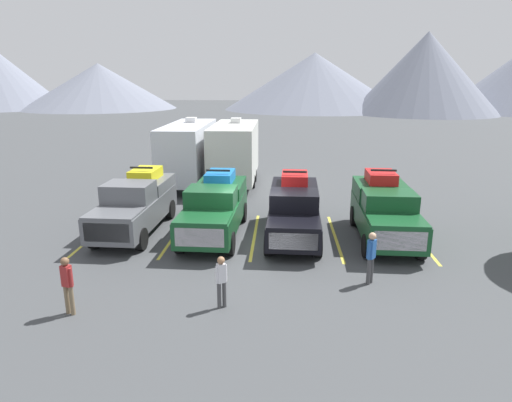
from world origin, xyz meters
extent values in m
plane|color=#3F4244|center=(0.00, 0.00, 0.00)|extent=(240.00, 240.00, 0.00)
cube|color=#595B60|center=(-5.00, 1.16, 0.92)|extent=(2.16, 5.90, 0.99)
cube|color=#595B60|center=(-5.06, -0.94, 1.46)|extent=(1.95, 1.70, 0.08)
cube|color=#595B60|center=(-5.01, 0.63, 1.82)|extent=(1.90, 1.58, 0.81)
cube|color=slate|center=(-5.03, 0.03, 1.86)|extent=(1.74, 0.28, 0.60)
cube|color=#595B60|center=(-4.95, 2.74, 1.67)|extent=(2.02, 2.75, 0.51)
cube|color=silver|center=(-5.09, -1.73, 0.97)|extent=(1.68, 0.11, 0.69)
cylinder|color=black|center=(-4.15, -0.86, 0.43)|extent=(0.31, 0.86, 0.85)
cylinder|color=black|center=(-5.97, -0.80, 0.43)|extent=(0.31, 0.86, 0.85)
cylinder|color=black|center=(-4.03, 3.12, 0.43)|extent=(0.31, 0.86, 0.85)
cylinder|color=black|center=(-5.84, 3.17, 0.43)|extent=(0.31, 0.86, 0.85)
cube|color=yellow|center=(-4.95, 2.74, 2.15)|extent=(1.14, 1.75, 0.45)
cylinder|color=black|center=(-4.52, 2.13, 2.15)|extent=(0.19, 0.45, 0.44)
cylinder|color=black|center=(-5.41, 2.16, 2.15)|extent=(0.19, 0.45, 0.44)
cylinder|color=black|center=(-4.48, 3.31, 2.15)|extent=(0.19, 0.45, 0.44)
cylinder|color=black|center=(-5.37, 3.34, 2.15)|extent=(0.19, 0.45, 0.44)
cube|color=black|center=(-4.96, 2.25, 2.53)|extent=(0.99, 0.11, 0.08)
cube|color=#144723|center=(-1.63, 0.87, 0.91)|extent=(2.21, 5.89, 0.96)
cube|color=#144723|center=(-1.70, -1.22, 1.43)|extent=(1.99, 1.69, 0.08)
cube|color=#144723|center=(-1.65, 0.35, 1.76)|extent=(1.95, 1.57, 0.74)
cube|color=slate|center=(-1.67, -0.26, 1.80)|extent=(1.79, 0.27, 0.55)
cube|color=#144723|center=(-1.58, 2.44, 1.65)|extent=(2.07, 2.74, 0.51)
cube|color=silver|center=(-1.72, -2.01, 0.96)|extent=(1.72, 0.11, 0.67)
cylinder|color=black|center=(-0.76, -1.14, 0.43)|extent=(0.31, 0.87, 0.86)
cylinder|color=black|center=(-2.63, -1.08, 0.43)|extent=(0.31, 0.87, 0.86)
cylinder|color=black|center=(-0.64, 2.82, 0.43)|extent=(0.31, 0.87, 0.86)
cylinder|color=black|center=(-2.50, 2.88, 0.43)|extent=(0.31, 0.87, 0.86)
cube|color=blue|center=(-1.58, 2.44, 2.13)|extent=(1.17, 1.75, 0.45)
cylinder|color=black|center=(-1.15, 1.84, 2.12)|extent=(0.19, 0.45, 0.44)
cylinder|color=black|center=(-2.06, 1.87, 2.12)|extent=(0.19, 0.45, 0.44)
cylinder|color=black|center=(-1.11, 3.02, 2.12)|extent=(0.19, 0.45, 0.44)
cylinder|color=black|center=(-2.02, 3.05, 2.12)|extent=(0.19, 0.45, 0.44)
cube|color=black|center=(-1.60, 1.96, 2.50)|extent=(1.01, 0.11, 0.08)
cube|color=black|center=(1.58, 0.80, 0.83)|extent=(2.14, 5.69, 0.86)
cube|color=black|center=(1.52, -1.23, 1.30)|extent=(1.93, 1.64, 0.08)
cube|color=black|center=(1.57, 0.29, 1.65)|extent=(1.89, 1.52, 0.79)
cube|color=slate|center=(1.55, -0.29, 1.69)|extent=(1.73, 0.28, 0.58)
cube|color=black|center=(1.63, 2.32, 1.58)|extent=(2.01, 2.65, 0.64)
cube|color=silver|center=(1.49, -1.98, 0.87)|extent=(1.67, 0.11, 0.60)
cylinder|color=black|center=(2.42, -1.14, 0.40)|extent=(0.31, 0.81, 0.81)
cylinder|color=black|center=(0.62, -1.08, 0.40)|extent=(0.31, 0.81, 0.81)
cylinder|color=black|center=(2.55, 2.69, 0.40)|extent=(0.31, 0.81, 0.81)
cylinder|color=black|center=(0.74, 2.74, 0.40)|extent=(0.31, 0.81, 0.81)
cube|color=red|center=(1.63, 2.32, 2.13)|extent=(1.13, 1.69, 0.45)
cylinder|color=black|center=(2.05, 1.74, 2.12)|extent=(0.19, 0.45, 0.44)
cylinder|color=black|center=(1.17, 1.77, 2.12)|extent=(0.19, 0.45, 0.44)
cylinder|color=black|center=(2.09, 2.88, 2.12)|extent=(0.19, 0.45, 0.44)
cylinder|color=black|center=(1.21, 2.91, 2.12)|extent=(0.19, 0.45, 0.44)
cube|color=black|center=(1.62, 1.86, 2.50)|extent=(0.98, 0.11, 0.08)
cube|color=#144723|center=(5.17, 0.72, 0.91)|extent=(2.23, 5.47, 0.97)
cube|color=#144723|center=(5.11, -1.23, 1.43)|extent=(2.02, 1.58, 0.08)
cube|color=#144723|center=(5.16, 0.23, 1.75)|extent=(1.98, 1.47, 0.70)
cube|color=slate|center=(5.14, -0.33, 1.78)|extent=(1.82, 0.26, 0.52)
cube|color=#144723|center=(5.22, 2.18, 1.71)|extent=(2.09, 2.55, 0.64)
cube|color=silver|center=(5.09, -1.96, 0.96)|extent=(1.75, 0.12, 0.68)
cylinder|color=black|center=(6.06, -1.15, 0.43)|extent=(0.31, 0.86, 0.85)
cylinder|color=black|center=(4.17, -1.09, 0.43)|extent=(0.31, 0.86, 0.85)
cylinder|color=black|center=(6.18, 2.53, 0.43)|extent=(0.31, 0.86, 0.85)
cylinder|color=black|center=(4.28, 2.59, 0.43)|extent=(0.31, 0.86, 0.85)
cube|color=red|center=(5.22, 2.18, 2.26)|extent=(1.18, 1.63, 0.45)
cylinder|color=black|center=(5.66, 1.62, 2.25)|extent=(0.19, 0.45, 0.44)
cylinder|color=black|center=(4.74, 1.65, 2.25)|extent=(0.19, 0.45, 0.44)
cylinder|color=black|center=(5.70, 2.71, 2.25)|extent=(0.19, 0.45, 0.44)
cylinder|color=black|center=(4.77, 2.74, 2.25)|extent=(0.19, 0.45, 0.44)
cube|color=black|center=(5.20, 1.73, 2.63)|extent=(1.03, 0.11, 0.08)
cube|color=gold|center=(-6.57, 0.94, 0.00)|extent=(0.12, 5.50, 0.01)
cube|color=gold|center=(-3.29, 0.94, 0.00)|extent=(0.12, 5.50, 0.01)
cube|color=gold|center=(0.00, 0.94, 0.00)|extent=(0.12, 5.50, 0.01)
cube|color=gold|center=(3.29, 0.94, 0.00)|extent=(0.12, 5.50, 0.01)
cube|color=gold|center=(6.57, 0.94, 0.00)|extent=(0.12, 5.50, 0.01)
cube|color=silver|center=(-4.54, 10.13, 2.07)|extent=(2.36, 7.63, 3.09)
cube|color=brown|center=(-5.72, 10.13, 2.23)|extent=(0.04, 7.32, 0.24)
cube|color=silver|center=(-4.54, 11.28, 3.77)|extent=(0.60, 0.70, 0.30)
cube|color=#333333|center=(-4.53, 5.72, 0.32)|extent=(0.12, 1.20, 0.12)
cylinder|color=black|center=(-3.46, 9.22, 0.38)|extent=(0.22, 0.76, 0.76)
cylinder|color=black|center=(-5.61, 9.21, 0.38)|extent=(0.22, 0.76, 0.76)
cylinder|color=black|center=(-3.47, 11.05, 0.38)|extent=(0.22, 0.76, 0.76)
cylinder|color=black|center=(-5.62, 11.04, 0.38)|extent=(0.22, 0.76, 0.76)
cube|color=silver|center=(-1.74, 10.07, 2.07)|extent=(2.52, 6.91, 3.08)
cube|color=brown|center=(-3.00, 10.07, 2.23)|extent=(0.04, 6.62, 0.24)
cube|color=silver|center=(-1.75, 11.11, 3.76)|extent=(0.60, 0.70, 0.30)
cube|color=#333333|center=(-1.73, 6.02, 0.32)|extent=(0.12, 1.20, 0.12)
cylinder|color=black|center=(-0.59, 9.25, 0.38)|extent=(0.22, 0.76, 0.76)
cylinder|color=black|center=(-2.89, 9.24, 0.38)|extent=(0.22, 0.76, 0.76)
cylinder|color=black|center=(-0.60, 10.90, 0.38)|extent=(0.22, 0.76, 0.76)
cylinder|color=black|center=(-2.89, 10.90, 0.38)|extent=(0.22, 0.76, 0.76)
cylinder|color=#3F3F42|center=(3.81, -3.34, 0.43)|extent=(0.12, 0.12, 0.85)
cylinder|color=#3F3F42|center=(3.92, -3.20, 0.43)|extent=(0.12, 0.12, 0.85)
cube|color=#2659A5|center=(3.86, -3.27, 1.16)|extent=(0.31, 0.32, 0.61)
sphere|color=tan|center=(3.86, -3.27, 1.58)|extent=(0.23, 0.23, 0.23)
cylinder|color=#2659A5|center=(3.78, -3.37, 1.13)|extent=(0.10, 0.10, 0.54)
cylinder|color=#2659A5|center=(3.95, -3.16, 1.13)|extent=(0.10, 0.10, 0.54)
cylinder|color=#3F3F42|center=(-0.50, -5.00, 0.39)|extent=(0.11, 0.11, 0.77)
cylinder|color=#3F3F42|center=(-0.63, -5.09, 0.39)|extent=(0.11, 0.11, 0.77)
cube|color=silver|center=(-0.56, -5.05, 1.05)|extent=(0.29, 0.27, 0.55)
sphere|color=#9E704C|center=(-0.56, -5.05, 1.43)|extent=(0.21, 0.21, 0.21)
cylinder|color=silver|center=(-0.46, -4.98, 1.02)|extent=(0.09, 0.09, 0.49)
cylinder|color=silver|center=(-0.67, -5.11, 1.02)|extent=(0.09, 0.09, 0.49)
cylinder|color=#726047|center=(-4.73, -5.61, 0.42)|extent=(0.12, 0.12, 0.84)
cylinder|color=#726047|center=(-4.57, -5.67, 0.42)|extent=(0.12, 0.12, 0.84)
cube|color=maroon|center=(-4.65, -5.64, 1.14)|extent=(0.29, 0.26, 0.59)
sphere|color=brown|center=(-4.65, -5.64, 1.55)|extent=(0.23, 0.23, 0.23)
cylinder|color=maroon|center=(-4.78, -5.60, 1.11)|extent=(0.10, 0.10, 0.54)
cylinder|color=maroon|center=(-4.52, -5.68, 1.11)|extent=(0.10, 0.10, 0.54)
cone|color=slate|center=(-37.87, 79.58, 4.69)|extent=(32.09, 32.09, 9.39)
cone|color=slate|center=(7.69, 80.03, 5.70)|extent=(37.14, 37.14, 11.41)
cone|color=slate|center=(26.79, 68.81, 7.17)|extent=(26.16, 26.16, 14.33)
camera|label=1|loc=(1.03, -16.28, 6.22)|focal=31.27mm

